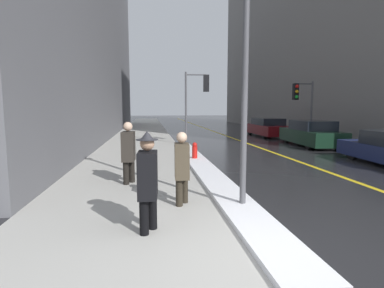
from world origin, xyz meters
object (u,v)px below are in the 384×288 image
Objects in this scene: pedestrian_trailing at (182,165)px; parked_car_dark_green at (311,134)px; lamp_post at (246,33)px; traffic_light_far at (302,99)px; traffic_light_near at (198,92)px; pedestrian_nearside at (128,150)px; parked_car_maroon at (267,128)px; fire_hydrant at (195,152)px; pedestrian_with_shoulder_bag at (148,178)px.

pedestrian_trailing is 11.80m from parked_car_dark_green.
lamp_post reaches higher than traffic_light_far.
traffic_light_near is at bearing 172.43° from pedestrian_trailing.
lamp_post is 2.81m from pedestrian_trailing.
traffic_light_near is 1.12× the size of traffic_light_far.
traffic_light_far is 2.20m from parked_car_dark_green.
lamp_post reaches higher than pedestrian_trailing.
pedestrian_nearside is 0.35× the size of parked_car_dark_green.
parked_car_dark_green is at bearing -9.27° from traffic_light_near.
fire_hydrant is at bearing 144.57° from parked_car_maroon.
pedestrian_with_shoulder_bag is at bearing 44.12° from traffic_light_far.
pedestrian_with_shoulder_bag is at bearing 143.83° from parked_car_dark_green.
lamp_post is 12.31m from traffic_light_far.
lamp_post reaches higher than parked_car_maroon.
pedestrian_with_shoulder_bag is 3.24m from pedestrian_nearside.
traffic_light_near is (0.85, 10.64, -0.53)m from lamp_post.
traffic_light_near reaches higher than pedestrian_trailing.
parked_car_maroon is at bearing 155.47° from pedestrian_trailing.
parked_car_maroon is at bearing 148.18° from pedestrian_nearside.
parked_car_dark_green is at bearing 54.00° from lamp_post.
lamp_post is at bearing -88.62° from fire_hydrant.
parked_car_maroon reaches higher than fire_hydrant.
traffic_light_far reaches higher than parked_car_dark_green.
traffic_light_far is 8.63m from fire_hydrant.
pedestrian_with_shoulder_bag reaches higher than parked_car_dark_green.
traffic_light_far is 2.15× the size of pedestrian_nearside.
traffic_light_near is 12.02m from pedestrian_with_shoulder_bag.
pedestrian_nearside is at bearing 131.35° from parked_car_dark_green.
parked_car_dark_green is 6.68× the size of fire_hydrant.
traffic_light_near is 0.84× the size of parked_car_dark_green.
pedestrian_trailing is at bearing 43.07° from traffic_light_far.
pedestrian_trailing is at bearing -96.30° from traffic_light_near.
parked_car_maroon is (8.40, 15.76, -0.28)m from pedestrian_with_shoulder_bag.
lamp_post is 16.46m from parked_car_maroon.
parked_car_dark_green is 7.75m from fire_hydrant.
lamp_post is at bearing 147.98° from parked_car_dark_green.
pedestrian_with_shoulder_bag is 17.86m from parked_car_maroon.
lamp_post is at bearing 156.24° from parked_car_maroon.
traffic_light_near is 5.82m from fire_hydrant.
parked_car_maroon is at bearing 155.48° from pedestrian_with_shoulder_bag.
traffic_light_far reaches higher than pedestrian_nearside.
pedestrian_with_shoulder_bag is 1.45m from pedestrian_trailing.
traffic_light_far is 4.91m from parked_car_maroon.
pedestrian_with_shoulder_bag is 2.32× the size of fire_hydrant.
parked_car_dark_green is at bearing -178.76° from parked_car_maroon.
fire_hydrant is at bearing 172.03° from pedestrian_trailing.
parked_car_dark_green is at bearing 143.38° from pedestrian_with_shoulder_bag.
parked_car_maroon is at bearing -97.21° from traffic_light_far.
pedestrian_trailing is at bearing -101.50° from fire_hydrant.
parked_car_maroon is 11.51m from fire_hydrant.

